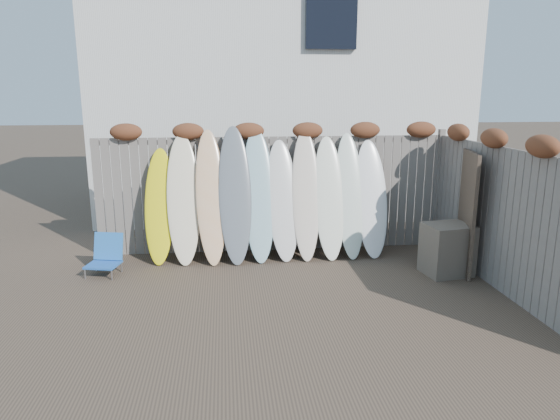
{
  "coord_description": "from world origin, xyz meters",
  "views": [
    {
      "loc": [
        -0.81,
        -6.07,
        2.72
      ],
      "look_at": [
        0.0,
        1.2,
        1.0
      ],
      "focal_mm": 32.0,
      "sensor_mm": 36.0,
      "label": 1
    }
  ],
  "objects": [
    {
      "name": "surfboard_8",
      "position": [
        1.27,
        1.98,
        1.03
      ],
      "size": [
        0.49,
        0.74,
        2.07
      ],
      "primitive_type": "ellipsoid",
      "rotation": [
        -0.31,
        0.0,
        0.02
      ],
      "color": "silver",
      "rests_on": "ground"
    },
    {
      "name": "surfboard_3",
      "position": [
        -0.66,
        1.93,
        1.1
      ],
      "size": [
        0.56,
        0.79,
        2.2
      ],
      "primitive_type": "ellipsoid",
      "rotation": [
        -0.31,
        0.0,
        0.03
      ],
      "color": "slate",
      "rests_on": "ground"
    },
    {
      "name": "right_fence",
      "position": [
        2.99,
        0.25,
        1.14
      ],
      "size": [
        0.28,
        4.4,
        2.24
      ],
      "color": "slate",
      "rests_on": "ground"
    },
    {
      "name": "surfboard_4",
      "position": [
        -0.27,
        1.97,
        1.08
      ],
      "size": [
        0.55,
        0.78,
        2.15
      ],
      "primitive_type": "ellipsoid",
      "rotation": [
        -0.31,
        0.0,
        0.04
      ],
      "color": "#91BBC6",
      "rests_on": "ground"
    },
    {
      "name": "surfboard_0",
      "position": [
        -1.88,
        2.01,
        0.92
      ],
      "size": [
        0.53,
        0.7,
        1.85
      ],
      "primitive_type": "ellipsoid",
      "rotation": [
        -0.31,
        0.0,
        -0.08
      ],
      "color": "yellow",
      "rests_on": "ground"
    },
    {
      "name": "house",
      "position": [
        0.5,
        6.5,
        3.2
      ],
      "size": [
        8.5,
        5.5,
        6.33
      ],
      "color": "silver",
      "rests_on": "ground"
    },
    {
      "name": "beach_chair",
      "position": [
        -2.67,
        1.48,
        0.28
      ],
      "size": [
        0.56,
        0.58,
        0.61
      ],
      "color": "#235BB3",
      "rests_on": "ground"
    },
    {
      "name": "ground",
      "position": [
        0.0,
        0.0,
        0.0
      ],
      "size": [
        80.0,
        80.0,
        0.0
      ],
      "primitive_type": "plane",
      "color": "#493A2D"
    },
    {
      "name": "surfboard_9",
      "position": [
        1.64,
        1.97,
        0.98
      ],
      "size": [
        0.56,
        0.71,
        1.95
      ],
      "primitive_type": "ellipsoid",
      "rotation": [
        -0.31,
        0.0,
        0.03
      ],
      "color": "white",
      "rests_on": "ground"
    },
    {
      "name": "lattice_panel",
      "position": [
        2.9,
        1.12,
        0.93
      ],
      "size": [
        0.38,
        1.21,
        1.87
      ],
      "primitive_type": "cube",
      "rotation": [
        0.0,
        0.0,
        -0.27
      ],
      "color": "#46312A",
      "rests_on": "ground"
    },
    {
      "name": "surfboard_2",
      "position": [
        -1.05,
        1.93,
        1.07
      ],
      "size": [
        0.54,
        0.8,
        2.15
      ],
      "primitive_type": "ellipsoid",
      "rotation": [
        -0.31,
        0.0,
        0.09
      ],
      "color": "#FFD57C",
      "rests_on": "ground"
    },
    {
      "name": "surfboard_5",
      "position": [
        0.13,
        1.97,
        0.98
      ],
      "size": [
        0.59,
        0.75,
        1.97
      ],
      "primitive_type": "ellipsoid",
      "rotation": [
        -0.31,
        0.0,
        0.1
      ],
      "color": "silver",
      "rests_on": "ground"
    },
    {
      "name": "wooden_crate",
      "position": [
        2.54,
        0.88,
        0.39
      ],
      "size": [
        0.75,
        0.65,
        0.78
      ],
      "primitive_type": "cube",
      "rotation": [
        0.0,
        0.0,
        0.15
      ],
      "color": "#50413C",
      "rests_on": "ground"
    },
    {
      "name": "surfboard_6",
      "position": [
        0.52,
        1.97,
        1.06
      ],
      "size": [
        0.5,
        0.77,
        2.13
      ],
      "primitive_type": "ellipsoid",
      "rotation": [
        -0.31,
        0.0,
        -0.05
      ],
      "color": "beige",
      "rests_on": "ground"
    },
    {
      "name": "surfboard_7",
      "position": [
        0.91,
        1.95,
        1.01
      ],
      "size": [
        0.52,
        0.72,
        2.02
      ],
      "primitive_type": "ellipsoid",
      "rotation": [
        -0.31,
        0.0,
        0.01
      ],
      "color": "white",
      "rests_on": "ground"
    },
    {
      "name": "surfboard_1",
      "position": [
        -1.49,
        1.98,
        1.04
      ],
      "size": [
        0.57,
        0.76,
        2.07
      ],
      "primitive_type": "ellipsoid",
      "rotation": [
        -0.31,
        0.0,
        0.05
      ],
      "color": "beige",
      "rests_on": "ground"
    },
    {
      "name": "back_fence",
      "position": [
        0.06,
        2.39,
        1.18
      ],
      "size": [
        6.05,
        0.28,
        2.24
      ],
      "color": "slate",
      "rests_on": "ground"
    }
  ]
}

